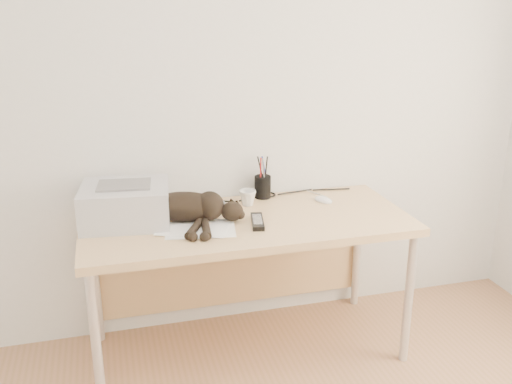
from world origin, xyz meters
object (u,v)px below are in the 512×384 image
object	(u,v)px
printer	(126,204)
mug	(248,198)
desk	(243,237)
pen_cup	(263,186)
cat	(179,209)
mouse	(323,198)

from	to	relation	value
printer	mug	size ratio (longest dim) A/B	5.08
desk	pen_cup	bearing A→B (deg)	51.44
cat	printer	bearing A→B (deg)	179.44
printer	mouse	distance (m)	1.03
desk	pen_cup	xyz separation A→B (m)	(0.16, 0.20, 0.20)
pen_cup	printer	bearing A→B (deg)	-166.35
cat	mouse	size ratio (longest dim) A/B	5.78
desk	mug	world-z (taller)	mug
desk	pen_cup	distance (m)	0.33
cat	mug	world-z (taller)	cat
desk	mouse	size ratio (longest dim) A/B	13.81
mug	mouse	world-z (taller)	mug
printer	desk	bearing A→B (deg)	-2.60
desk	mug	bearing A→B (deg)	63.15
mug	printer	bearing A→B (deg)	-172.88
cat	pen_cup	world-z (taller)	pen_cup
mouse	cat	bearing A→B (deg)	165.17
desk	printer	size ratio (longest dim) A/B	3.57
printer	mouse	size ratio (longest dim) A/B	3.87
mouse	pen_cup	bearing A→B (deg)	132.07
printer	mug	world-z (taller)	printer
mug	mouse	xyz separation A→B (m)	(0.41, -0.04, -0.02)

